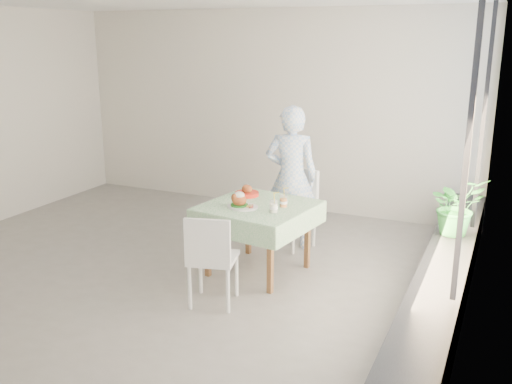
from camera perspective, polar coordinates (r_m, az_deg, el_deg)
The scene contains 14 objects.
floor at distance 6.42m, azimuth -7.78°, elevation -7.02°, with size 6.00×6.00×0.00m, color slate.
wall_back at distance 8.22m, azimuth 1.22°, elevation 8.17°, with size 6.00×0.02×2.80m, color beige.
wall_right at distance 5.10m, azimuth 21.50°, elevation 2.67°, with size 0.02×5.00×2.80m, color beige.
window_pane at distance 5.06m, azimuth 21.44°, elevation 5.46°, with size 0.01×4.80×2.18m, color #D1E0F9.
window_ledge at distance 5.46m, azimuth 18.21°, elevation -8.95°, with size 0.40×4.80×0.50m, color black.
cafe_table at distance 5.97m, azimuth 0.24°, elevation -3.87°, with size 1.18×1.18×0.74m.
chair_far at distance 6.78m, azimuth 3.71°, elevation -3.11°, with size 0.56×0.56×0.92m.
chair_near at distance 5.36m, azimuth -4.31°, elevation -8.40°, with size 0.51×0.51×0.88m.
diner at distance 6.64m, azimuth 3.55°, elevation 1.48°, with size 0.61×0.40×1.68m, color #94BBED.
main_dish at distance 5.77m, azimuth -1.52°, elevation -1.05°, with size 0.33×0.33×0.17m.
juice_cup_orange at distance 5.80m, azimuth 2.76°, elevation -0.96°, with size 0.09×0.09×0.24m.
juice_cup_lemonade at distance 5.62m, azimuth 1.77°, elevation -1.50°, with size 0.09×0.09×0.25m.
second_dish at distance 6.21m, azimuth -0.92°, elevation -0.05°, with size 0.26×0.26×0.12m.
potted_plant at distance 6.00m, azimuth 19.39°, elevation -1.32°, with size 0.53×0.46×0.59m, color #2A7F38.
Camera 1 is at (3.22, -4.99, 2.43)m, focal length 40.00 mm.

